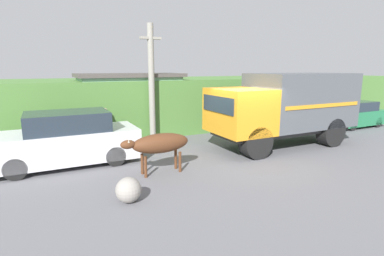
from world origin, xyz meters
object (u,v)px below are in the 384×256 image
Objects in this scene: cargo_truck at (287,105)px; pedestrian_on_hill at (105,125)px; utility_pole at (152,82)px; brown_cow at (160,144)px; parked_suv at (66,140)px; roadside_rock at (128,190)px; hatchback_car at (354,114)px.

cargo_truck is 7.48m from pedestrian_on_hill.
cargo_truck is at bearing -34.28° from utility_pole.
brown_cow is 4.54m from utility_pole.
cargo_truck is 3.89× the size of pedestrian_on_hill.
cargo_truck is 1.35× the size of parked_suv.
utility_pole is (3.67, 1.89, 1.76)m from parked_suv.
utility_pole is at bearing 29.70° from parked_suv.
utility_pole is (-4.70, 3.20, 0.92)m from cargo_truck.
roadside_rock is (-0.55, -5.59, -0.59)m from pedestrian_on_hill.
cargo_truck reaches higher than parked_suv.
cargo_truck is at bearing 177.47° from pedestrian_on_hill.
hatchback_car is at bearing 15.73° from roadside_rock.
utility_pole is at bearing -156.17° from pedestrian_on_hill.
hatchback_car is (14.76, 0.11, -0.18)m from parked_suv.
parked_suv is 7.45× the size of roadside_rock.
brown_cow is 0.46× the size of parked_suv.
parked_suv is at bearing -179.56° from hatchback_car.
utility_pole reaches higher than brown_cow.
cargo_truck is 1.25× the size of utility_pole.
utility_pole is (1.19, 4.05, 1.68)m from brown_cow.
parked_suv reaches higher than pedestrian_on_hill.
pedestrian_on_hill is 2.67m from utility_pole.
utility_pole is (2.04, 0.05, 1.72)m from pedestrian_on_hill.
brown_cow is at bearing -174.75° from cargo_truck.
cargo_truck is at bearing 18.48° from roadside_rock.
parked_suv is 2.47m from pedestrian_on_hill.
pedestrian_on_hill is 0.32× the size of utility_pole.
cargo_truck is at bearing -167.49° from hatchback_car.
utility_pole is at bearing 76.33° from brown_cow.
cargo_truck is 7.81m from roadside_rock.
brown_cow is at bearing -106.37° from utility_pole.
parked_suv reaches higher than brown_cow.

